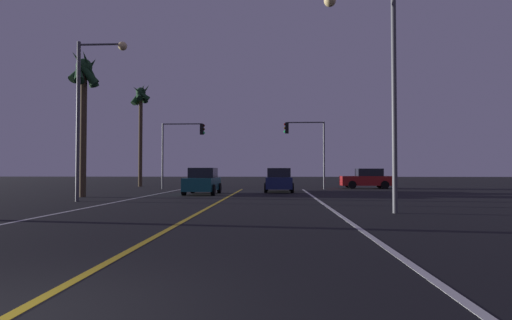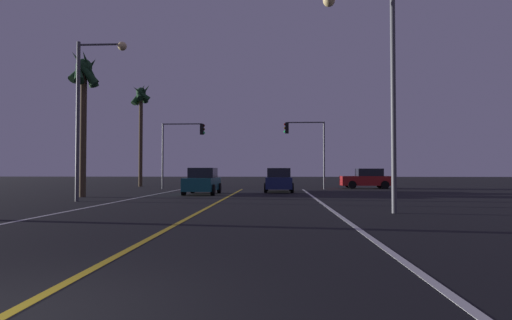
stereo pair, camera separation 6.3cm
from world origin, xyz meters
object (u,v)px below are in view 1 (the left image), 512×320
object	(u,v)px
traffic_light_near_left	(183,140)
street_lamp_right_near	(377,72)
car_oncoming	(203,181)
street_lamp_left_mid	(90,99)
car_ahead_far	(279,180)
palm_tree_left_mid	(84,81)
palm_tree_left_far	(141,104)
car_crossing_side	(367,179)
traffic_light_near_right	(305,139)

from	to	relation	value
traffic_light_near_left	street_lamp_right_near	xyz separation A→B (m)	(11.42, -18.84, 0.98)
car_oncoming	street_lamp_right_near	distance (m)	14.71
car_oncoming	street_lamp_left_mid	size ratio (longest dim) A/B	0.54
car_ahead_far	palm_tree_left_mid	world-z (taller)	palm_tree_left_mid
car_ahead_far	traffic_light_near_left	size ratio (longest dim) A/B	0.78
street_lamp_left_mid	palm_tree_left_mid	distance (m)	4.16
palm_tree_left_mid	street_lamp_left_mid	bearing A→B (deg)	-59.68
palm_tree_left_mid	palm_tree_left_far	xyz separation A→B (m)	(-1.87, 15.45, 1.26)
car_crossing_side	traffic_light_near_right	bearing A→B (deg)	17.31
traffic_light_near_right	car_ahead_far	bearing A→B (deg)	63.49
car_oncoming	car_crossing_side	bearing A→B (deg)	126.37
car_crossing_side	street_lamp_left_mid	bearing A→B (deg)	42.71
car_ahead_far	traffic_light_near_right	xyz separation A→B (m)	(2.17, 4.36, 3.31)
car_crossing_side	car_oncoming	bearing A→B (deg)	36.37
street_lamp_left_mid	palm_tree_left_far	xyz separation A→B (m)	(-3.80, 18.75, 2.89)
palm_tree_left_far	palm_tree_left_mid	bearing A→B (deg)	-83.09
car_oncoming	street_lamp_right_near	size ratio (longest dim) A/B	0.54
traffic_light_near_left	palm_tree_left_mid	distance (m)	11.51
traffic_light_near_right	palm_tree_left_mid	bearing A→B (deg)	38.37
street_lamp_right_near	palm_tree_left_mid	distance (m)	16.95
car_ahead_far	palm_tree_left_mid	distance (m)	14.26
car_ahead_far	palm_tree_left_far	bearing A→B (deg)	55.40
street_lamp_right_near	street_lamp_left_mid	distance (m)	13.73
traffic_light_near_right	car_crossing_side	bearing A→B (deg)	-162.69
street_lamp_right_near	palm_tree_left_mid	world-z (taller)	palm_tree_left_mid
traffic_light_near_right	palm_tree_left_far	bearing A→B (deg)	-17.18
street_lamp_right_near	traffic_light_near_right	bearing A→B (deg)	-86.15
palm_tree_left_far	traffic_light_near_right	bearing A→B (deg)	-17.18
car_oncoming	traffic_light_near_right	bearing A→B (deg)	136.65
palm_tree_left_mid	car_oncoming	bearing A→B (deg)	26.32
traffic_light_near_right	palm_tree_left_far	xyz separation A→B (m)	(-15.38, 4.75, 3.83)
palm_tree_left_far	street_lamp_left_mid	bearing A→B (deg)	-78.54
car_ahead_far	street_lamp_right_near	xyz separation A→B (m)	(3.44, -14.49, 4.26)
car_oncoming	traffic_light_near_left	size ratio (longest dim) A/B	0.78
car_oncoming	palm_tree_left_mid	xyz separation A→B (m)	(-6.40, -3.17, 5.88)
traffic_light_near_left	street_lamp_right_near	size ratio (longest dim) A/B	0.69
car_oncoming	street_lamp_right_near	xyz separation A→B (m)	(8.37, -11.31, 4.26)
street_lamp_left_mid	car_crossing_side	bearing A→B (deg)	42.71
street_lamp_left_mid	palm_tree_left_mid	xyz separation A→B (m)	(-1.93, 3.30, 1.63)
car_crossing_side	car_ahead_far	world-z (taller)	same
car_crossing_side	street_lamp_right_near	xyz separation A→B (m)	(-4.14, -20.53, 4.26)
car_crossing_side	street_lamp_right_near	bearing A→B (deg)	78.61
traffic_light_near_right	palm_tree_left_far	distance (m)	16.55
car_ahead_far	palm_tree_left_far	world-z (taller)	palm_tree_left_far
car_ahead_far	traffic_light_near_right	bearing A→B (deg)	-26.51
car_crossing_side	palm_tree_left_far	bearing A→B (deg)	-8.40
traffic_light_near_right	palm_tree_left_mid	world-z (taller)	palm_tree_left_mid
street_lamp_left_mid	traffic_light_near_right	bearing A→B (deg)	50.40
traffic_light_near_right	palm_tree_left_far	size ratio (longest dim) A/B	0.55
car_oncoming	car_crossing_side	size ratio (longest dim) A/B	1.00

